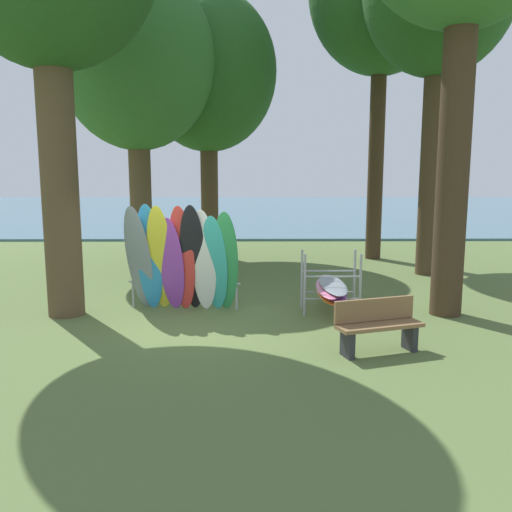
{
  "coord_description": "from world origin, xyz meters",
  "views": [
    {
      "loc": [
        1.2,
        -9.92,
        2.85
      ],
      "look_at": [
        1.31,
        1.08,
        1.1
      ],
      "focal_mm": 37.49,
      "sensor_mm": 36.0,
      "label": 1
    }
  ],
  "objects_px": {
    "leaning_board_pile": "(181,261)",
    "park_bench": "(378,325)",
    "tree_deep_back": "(208,73)",
    "board_storage_rack": "(331,288)",
    "tree_mid_behind": "(136,61)"
  },
  "relations": [
    {
      "from": "leaning_board_pile",
      "to": "park_bench",
      "type": "height_order",
      "value": "leaning_board_pile"
    },
    {
      "from": "tree_deep_back",
      "to": "leaning_board_pile",
      "type": "bearing_deg",
      "value": -90.31
    },
    {
      "from": "board_storage_rack",
      "to": "park_bench",
      "type": "distance_m",
      "value": 2.48
    },
    {
      "from": "tree_mid_behind",
      "to": "park_bench",
      "type": "xyz_separation_m",
      "value": [
        5.23,
        -7.6,
        -5.47
      ]
    },
    {
      "from": "tree_mid_behind",
      "to": "leaning_board_pile",
      "type": "distance_m",
      "value": 7.26
    },
    {
      "from": "tree_deep_back",
      "to": "board_storage_rack",
      "type": "distance_m",
      "value": 9.62
    },
    {
      "from": "tree_deep_back",
      "to": "park_bench",
      "type": "height_order",
      "value": "tree_deep_back"
    },
    {
      "from": "tree_mid_behind",
      "to": "tree_deep_back",
      "type": "bearing_deg",
      "value": 49.6
    },
    {
      "from": "tree_deep_back",
      "to": "leaning_board_pile",
      "type": "xyz_separation_m",
      "value": [
        -0.04,
        -7.25,
        -4.91
      ]
    },
    {
      "from": "board_storage_rack",
      "to": "leaning_board_pile",
      "type": "bearing_deg",
      "value": 178.49
    },
    {
      "from": "tree_deep_back",
      "to": "board_storage_rack",
      "type": "height_order",
      "value": "tree_deep_back"
    },
    {
      "from": "tree_mid_behind",
      "to": "park_bench",
      "type": "bearing_deg",
      "value": -55.49
    },
    {
      "from": "board_storage_rack",
      "to": "park_bench",
      "type": "height_order",
      "value": "board_storage_rack"
    },
    {
      "from": "tree_mid_behind",
      "to": "leaning_board_pile",
      "type": "bearing_deg",
      "value": -70.33
    },
    {
      "from": "tree_mid_behind",
      "to": "park_bench",
      "type": "height_order",
      "value": "tree_mid_behind"
    }
  ]
}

